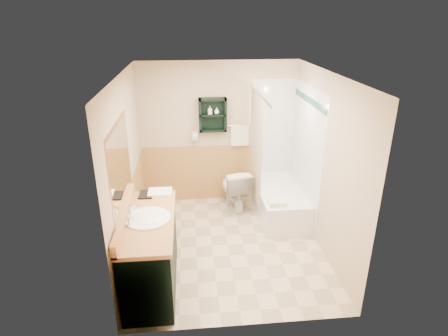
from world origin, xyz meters
TOP-DOWN VIEW (x-y plane):
  - floor at (0.00, 0.00)m, footprint 3.00×3.00m
  - back_wall at (0.00, 1.52)m, footprint 2.60×0.04m
  - left_wall at (-1.32, 0.00)m, footprint 0.04×3.00m
  - right_wall at (1.32, 0.00)m, footprint 0.04×3.00m
  - ceiling at (0.00, 0.00)m, footprint 2.60×3.00m
  - wainscot_left at (-1.29, 0.00)m, footprint 2.98×2.98m
  - wainscot_back at (0.00, 1.49)m, footprint 2.58×2.58m
  - mirror_frame at (-1.27, -0.55)m, footprint 1.30×1.30m
  - mirror_glass at (-1.27, -0.55)m, footprint 1.20×1.20m
  - tile_right at (1.28, 0.75)m, footprint 1.50×1.50m
  - tile_back at (1.03, 1.48)m, footprint 0.95×0.95m
  - tile_accent at (1.27, 0.75)m, footprint 1.50×1.50m
  - wall_shelf at (-0.10, 1.41)m, footprint 0.45×0.15m
  - hair_dryer at (-0.40, 1.43)m, footprint 0.10×0.24m
  - towel_bar at (0.35, 1.45)m, footprint 0.40×0.06m
  - curtain_rod at (0.53, 0.75)m, footprint 0.03×1.60m
  - shower_curtain at (0.53, 0.92)m, footprint 1.05×1.05m
  - vanity at (-0.99, -0.73)m, footprint 0.59×1.44m
  - bathtub at (0.93, 0.84)m, footprint 0.70×1.50m
  - toilet at (0.22, 1.08)m, footprint 0.53×0.80m
  - counter_towel at (-0.90, -0.10)m, footprint 0.30×0.24m
  - vanity_book at (-1.16, -0.13)m, footprint 0.18×0.03m
  - tub_towel at (0.76, 0.28)m, footprint 0.25×0.21m
  - soap_bottle_a at (-0.14, 1.40)m, footprint 0.08×0.14m
  - soap_bottle_b at (-0.03, 1.40)m, footprint 0.09×0.11m

SIDE VIEW (x-z plane):
  - floor at x=0.00m, z-range 0.00..0.00m
  - bathtub at x=0.93m, z-range 0.00..0.47m
  - toilet at x=0.22m, z-range 0.00..0.72m
  - vanity at x=-0.99m, z-range 0.00..0.91m
  - wainscot_left at x=-1.29m, z-range 0.00..1.00m
  - wainscot_back at x=0.00m, z-range 0.00..1.00m
  - tub_towel at x=0.76m, z-range 0.47..0.54m
  - counter_towel at x=-0.90m, z-range 0.91..0.95m
  - vanity_book at x=-1.16m, z-range 0.91..1.15m
  - tile_right at x=1.28m, z-range 0.00..2.10m
  - tile_back at x=1.03m, z-range 0.00..2.10m
  - shower_curtain at x=0.53m, z-range 0.30..2.00m
  - back_wall at x=0.00m, z-range 0.00..2.40m
  - left_wall at x=-1.32m, z-range 0.00..2.40m
  - right_wall at x=1.32m, z-range 0.00..2.40m
  - hair_dryer at x=-0.40m, z-range 1.11..1.29m
  - towel_bar at x=0.35m, z-range 1.15..1.55m
  - mirror_frame at x=-1.27m, z-range 1.00..2.00m
  - mirror_glass at x=-1.27m, z-range 1.05..1.95m
  - wall_shelf at x=-0.10m, z-range 1.27..1.83m
  - soap_bottle_a at x=-0.14m, z-range 1.56..1.63m
  - soap_bottle_b at x=-0.03m, z-range 1.56..1.65m
  - tile_accent at x=1.27m, z-range 1.85..1.95m
  - curtain_rod at x=0.53m, z-range 1.98..2.02m
  - ceiling at x=0.00m, z-range 2.40..2.44m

